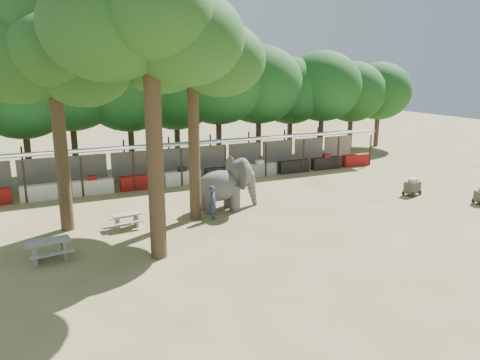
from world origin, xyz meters
name	(u,v)px	position (x,y,z in m)	size (l,w,h in m)	color
ground	(312,250)	(0.00, 0.00, 0.00)	(100.00, 100.00, 0.00)	brown
vendor_stalls	(198,162)	(0.00, 13.84, 1.18)	(28.00, 2.99, 2.80)	#A2A4AA
yard_tree_left	(48,49)	(-9.13, 7.19, 8.20)	(7.10, 6.90, 11.02)	#332316
yard_tree_center	(144,16)	(-6.13, 2.19, 9.21)	(7.10, 6.90, 12.04)	#332316
yard_tree_back	(188,42)	(-3.13, 6.19, 8.54)	(7.10, 6.90, 11.36)	#332316
backdrop_trees	(173,93)	(0.00, 19.00, 5.51)	(46.46, 5.95, 8.33)	#332316
elephant	(227,184)	(-0.91, 6.84, 1.36)	(3.51, 2.71, 2.71)	#484646
handler	(213,203)	(-2.24, 5.51, 0.86)	(0.62, 0.41, 1.72)	#26384C
picnic_table_near	(49,247)	(-10.01, 3.51, 0.53)	(1.78, 1.64, 0.81)	gray
picnic_table_far	(127,218)	(-6.43, 6.10, 0.44)	(1.46, 1.33, 0.68)	gray
cart_back	(412,187)	(10.17, 4.69, 0.50)	(1.17, 0.90, 1.02)	#373025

